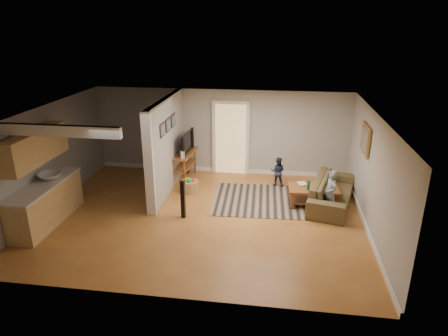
{
  "coord_description": "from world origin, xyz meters",
  "views": [
    {
      "loc": [
        1.7,
        -8.32,
        4.36
      ],
      "look_at": [
        0.47,
        0.36,
        1.1
      ],
      "focal_mm": 32.0,
      "sensor_mm": 36.0,
      "label": 1
    }
  ],
  "objects": [
    {
      "name": "ground",
      "position": [
        0.0,
        0.0,
        0.0
      ],
      "size": [
        7.5,
        7.5,
        0.0
      ],
      "primitive_type": "plane",
      "color": "brown",
      "rests_on": "ground"
    },
    {
      "name": "room_shell",
      "position": [
        -1.07,
        0.43,
        1.46
      ],
      "size": [
        7.54,
        6.02,
        2.52
      ],
      "color": "#A2A09B",
      "rests_on": "ground"
    },
    {
      "name": "area_rug",
      "position": [
        1.5,
        1.08,
        0.01
      ],
      "size": [
        2.88,
        2.15,
        0.01
      ],
      "primitive_type": "cube",
      "rotation": [
        0.0,
        0.0,
        0.04
      ],
      "color": "black",
      "rests_on": "ground"
    },
    {
      "name": "sofa",
      "position": [
        3.09,
        1.11,
        0.0
      ],
      "size": [
        1.42,
        2.43,
        0.67
      ],
      "primitive_type": "imported",
      "rotation": [
        0.0,
        0.0,
        1.33
      ],
      "color": "#494424",
      "rests_on": "ground"
    },
    {
      "name": "coffee_table",
      "position": [
        2.63,
        0.97,
        0.37
      ],
      "size": [
        1.25,
        0.77,
        0.72
      ],
      "rotation": [
        0.0,
        0.0,
        0.06
      ],
      "color": "brown",
      "rests_on": "ground"
    },
    {
      "name": "tv_console",
      "position": [
        -0.94,
        2.19,
        0.75
      ],
      "size": [
        0.55,
        1.33,
        1.13
      ],
      "rotation": [
        0.0,
        0.0,
        -0.05
      ],
      "color": "brown",
      "rests_on": "ground"
    },
    {
      "name": "speaker_left",
      "position": [
        -0.42,
        -0.14,
        0.46
      ],
      "size": [
        0.1,
        0.1,
        0.92
      ],
      "primitive_type": "cube",
      "rotation": [
        0.0,
        0.0,
        -0.09
      ],
      "color": "black",
      "rests_on": "ground"
    },
    {
      "name": "speaker_right",
      "position": [
        -1.0,
        2.7,
        0.51
      ],
      "size": [
        0.12,
        0.12,
        1.02
      ],
      "primitive_type": "cube",
      "rotation": [
        0.0,
        0.0,
        -0.18
      ],
      "color": "black",
      "rests_on": "ground"
    },
    {
      "name": "toy_basket",
      "position": [
        -0.6,
        1.35,
        0.17
      ],
      "size": [
        0.47,
        0.47,
        0.42
      ],
      "color": "olive",
      "rests_on": "ground"
    },
    {
      "name": "child",
      "position": [
        2.97,
        0.49,
        0.0
      ],
      "size": [
        0.4,
        0.48,
        1.11
      ],
      "primitive_type": "imported",
      "rotation": [
        0.0,
        0.0,
        -1.18
      ],
      "color": "gray",
      "rests_on": "ground"
    },
    {
      "name": "toddler",
      "position": [
        1.72,
        2.12,
        0.0
      ],
      "size": [
        0.44,
        0.36,
        0.83
      ],
      "primitive_type": "imported",
      "rotation": [
        0.0,
        0.0,
        3.02
      ],
      "color": "#1E283F",
      "rests_on": "ground"
    }
  ]
}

